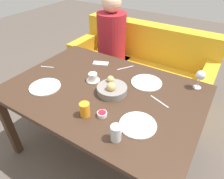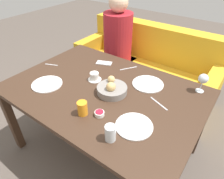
{
  "view_description": "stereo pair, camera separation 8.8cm",
  "coord_description": "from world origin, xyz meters",
  "px_view_note": "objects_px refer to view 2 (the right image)",
  "views": [
    {
      "loc": [
        0.75,
        -1.06,
        1.68
      ],
      "look_at": [
        0.08,
        -0.0,
        0.77
      ],
      "focal_mm": 32.0,
      "sensor_mm": 36.0,
      "label": 1
    },
    {
      "loc": [
        0.82,
        -1.02,
        1.68
      ],
      "look_at": [
        0.08,
        -0.0,
        0.77
      ],
      "focal_mm": 32.0,
      "sensor_mm": 36.0,
      "label": 2
    }
  ],
  "objects_px": {
    "jam_bowl_berry": "(99,113)",
    "couch": "(146,72)",
    "water_tumbler": "(110,133)",
    "juice_glass": "(82,108)",
    "cell_phone": "(104,63)",
    "seated_person": "(118,54)",
    "wine_glass": "(203,79)",
    "bread_basket": "(112,89)",
    "plate_far_center": "(148,84)",
    "plate_near_left": "(47,84)",
    "spoon_coffee": "(51,65)",
    "knife_silver": "(159,104)",
    "fork_silver": "(128,68)",
    "coffee_cup": "(94,77)",
    "plate_near_right": "(134,126)"
  },
  "relations": [
    {
      "from": "juice_glass",
      "to": "water_tumbler",
      "type": "distance_m",
      "value": 0.29
    },
    {
      "from": "jam_bowl_berry",
      "to": "couch",
      "type": "bearing_deg",
      "value": 103.37
    },
    {
      "from": "plate_near_left",
      "to": "fork_silver",
      "type": "height_order",
      "value": "plate_near_left"
    },
    {
      "from": "seated_person",
      "to": "plate_near_left",
      "type": "relative_size",
      "value": 5.11
    },
    {
      "from": "couch",
      "to": "coffee_cup",
      "type": "relative_size",
      "value": 15.24
    },
    {
      "from": "water_tumbler",
      "to": "seated_person",
      "type": "bearing_deg",
      "value": 123.09
    },
    {
      "from": "jam_bowl_berry",
      "to": "knife_silver",
      "type": "xyz_separation_m",
      "value": [
        0.27,
        0.35,
        -0.01
      ]
    },
    {
      "from": "couch",
      "to": "plate_near_left",
      "type": "xyz_separation_m",
      "value": [
        -0.27,
        -1.3,
        0.42
      ]
    },
    {
      "from": "juice_glass",
      "to": "wine_glass",
      "type": "xyz_separation_m",
      "value": [
        0.57,
        0.74,
        0.06
      ]
    },
    {
      "from": "plate_near_left",
      "to": "wine_glass",
      "type": "relative_size",
      "value": 1.61
    },
    {
      "from": "plate_far_center",
      "to": "water_tumbler",
      "type": "height_order",
      "value": "water_tumbler"
    },
    {
      "from": "plate_far_center",
      "to": "spoon_coffee",
      "type": "xyz_separation_m",
      "value": [
        -0.92,
        -0.25,
        -0.0
      ]
    },
    {
      "from": "water_tumbler",
      "to": "jam_bowl_berry",
      "type": "xyz_separation_m",
      "value": [
        -0.18,
        0.12,
        -0.04
      ]
    },
    {
      "from": "couch",
      "to": "jam_bowl_berry",
      "type": "distance_m",
      "value": 1.44
    },
    {
      "from": "juice_glass",
      "to": "knife_silver",
      "type": "xyz_separation_m",
      "value": [
        0.38,
        0.41,
        -0.05
      ]
    },
    {
      "from": "water_tumbler",
      "to": "cell_phone",
      "type": "relative_size",
      "value": 0.64
    },
    {
      "from": "water_tumbler",
      "to": "cell_phone",
      "type": "bearing_deg",
      "value": 130.21
    },
    {
      "from": "plate_near_left",
      "to": "water_tumbler",
      "type": "xyz_separation_m",
      "value": [
        0.77,
        -0.15,
        0.05
      ]
    },
    {
      "from": "fork_silver",
      "to": "spoon_coffee",
      "type": "distance_m",
      "value": 0.75
    },
    {
      "from": "juice_glass",
      "to": "spoon_coffee",
      "type": "xyz_separation_m",
      "value": [
        -0.72,
        0.33,
        -0.05
      ]
    },
    {
      "from": "jam_bowl_berry",
      "to": "plate_near_left",
      "type": "bearing_deg",
      "value": 177.04
    },
    {
      "from": "juice_glass",
      "to": "spoon_coffee",
      "type": "relative_size",
      "value": 0.81
    },
    {
      "from": "fork_silver",
      "to": "spoon_coffee",
      "type": "relative_size",
      "value": 1.21
    },
    {
      "from": "seated_person",
      "to": "coffee_cup",
      "type": "bearing_deg",
      "value": -67.66
    },
    {
      "from": "seated_person",
      "to": "plate_near_left",
      "type": "height_order",
      "value": "seated_person"
    },
    {
      "from": "coffee_cup",
      "to": "plate_far_center",
      "type": "bearing_deg",
      "value": 27.2
    },
    {
      "from": "plate_near_left",
      "to": "cell_phone",
      "type": "relative_size",
      "value": 1.5
    },
    {
      "from": "couch",
      "to": "cell_phone",
      "type": "height_order",
      "value": "couch"
    },
    {
      "from": "water_tumbler",
      "to": "jam_bowl_berry",
      "type": "height_order",
      "value": "water_tumbler"
    },
    {
      "from": "bread_basket",
      "to": "cell_phone",
      "type": "relative_size",
      "value": 1.42
    },
    {
      "from": "knife_silver",
      "to": "plate_far_center",
      "type": "bearing_deg",
      "value": 136.23
    },
    {
      "from": "spoon_coffee",
      "to": "plate_near_right",
      "type": "bearing_deg",
      "value": -11.99
    },
    {
      "from": "jam_bowl_berry",
      "to": "coffee_cup",
      "type": "bearing_deg",
      "value": 134.42
    },
    {
      "from": "plate_near_left",
      "to": "wine_glass",
      "type": "bearing_deg",
      "value": 31.82
    },
    {
      "from": "plate_near_left",
      "to": "jam_bowl_berry",
      "type": "distance_m",
      "value": 0.59
    },
    {
      "from": "seated_person",
      "to": "plate_far_center",
      "type": "bearing_deg",
      "value": -40.8
    },
    {
      "from": "couch",
      "to": "cell_phone",
      "type": "bearing_deg",
      "value": -98.6
    },
    {
      "from": "seated_person",
      "to": "wine_glass",
      "type": "xyz_separation_m",
      "value": [
        1.13,
        -0.5,
        0.3
      ]
    },
    {
      "from": "plate_near_left",
      "to": "plate_near_right",
      "type": "height_order",
      "value": "same"
    },
    {
      "from": "seated_person",
      "to": "knife_silver",
      "type": "bearing_deg",
      "value": -41.4
    },
    {
      "from": "bread_basket",
      "to": "wine_glass",
      "type": "bearing_deg",
      "value": 37.61
    },
    {
      "from": "knife_silver",
      "to": "cell_phone",
      "type": "bearing_deg",
      "value": 160.53
    },
    {
      "from": "cell_phone",
      "to": "couch",
      "type": "bearing_deg",
      "value": 81.4
    },
    {
      "from": "jam_bowl_berry",
      "to": "spoon_coffee",
      "type": "bearing_deg",
      "value": 161.52
    },
    {
      "from": "wine_glass",
      "to": "jam_bowl_berry",
      "type": "height_order",
      "value": "wine_glass"
    },
    {
      "from": "cell_phone",
      "to": "jam_bowl_berry",
      "type": "bearing_deg",
      "value": -54.49
    },
    {
      "from": "fork_silver",
      "to": "spoon_coffee",
      "type": "height_order",
      "value": "same"
    },
    {
      "from": "juice_glass",
      "to": "jam_bowl_berry",
      "type": "relative_size",
      "value": 1.48
    },
    {
      "from": "couch",
      "to": "water_tumbler",
      "type": "bearing_deg",
      "value": -71.07
    },
    {
      "from": "wine_glass",
      "to": "knife_silver",
      "type": "height_order",
      "value": "wine_glass"
    }
  ]
}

